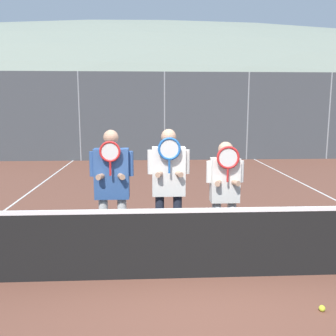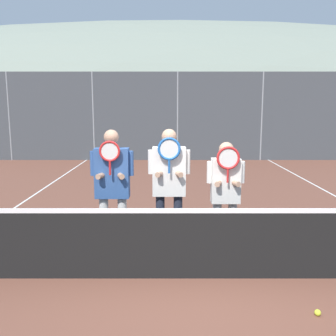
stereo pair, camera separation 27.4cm
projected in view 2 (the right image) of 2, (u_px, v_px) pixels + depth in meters
name	position (u px, v px, depth m)	size (l,w,h in m)	color
ground_plane	(197.00, 278.00, 4.81)	(120.00, 120.00, 0.00)	brown
hill_distant	(170.00, 120.00, 57.21)	(128.49, 71.38, 24.98)	gray
clubhouse_building	(143.00, 112.00, 23.49)	(21.01, 5.50, 3.56)	tan
fence_back	(177.00, 117.00, 15.04)	(20.42, 0.06, 3.53)	gray
tennis_net	(198.00, 243.00, 4.73)	(10.02, 0.09, 1.02)	gray
court_line_left_sideline	(7.00, 212.00, 7.76)	(0.05, 16.00, 0.01)	white
player_leftmost	(111.00, 183.00, 5.32)	(0.62, 0.34, 1.86)	white
player_center_left	(168.00, 181.00, 5.45)	(0.61, 0.34, 1.86)	#232838
player_center_right	(224.00, 189.00, 5.38)	(0.55, 0.34, 1.69)	white
car_far_left	(67.00, 132.00, 18.19)	(4.21, 1.96, 1.85)	navy
car_left_of_center	(176.00, 133.00, 17.73)	(4.70, 1.91, 1.78)	#B2B7BC
car_center	(287.00, 132.00, 17.86)	(4.35, 2.00, 1.88)	navy
tennis_ball_on_court	(317.00, 312.00, 3.95)	(0.07, 0.07, 0.07)	#CCDB33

